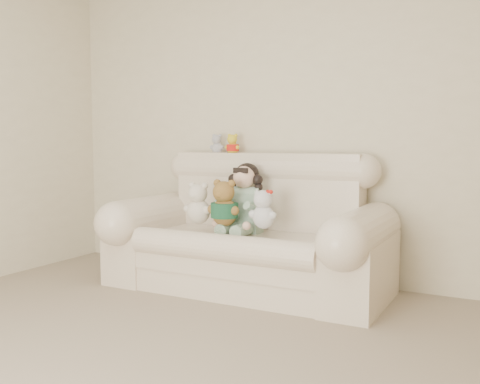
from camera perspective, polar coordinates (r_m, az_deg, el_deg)
name	(u,v)px	position (r m, az deg, el deg)	size (l,w,h in m)	color
wall_back	(306,119)	(4.38, 6.92, 7.68)	(4.50, 4.50, 0.00)	beige
sofa	(246,222)	(4.07, 0.66, -3.18)	(2.10, 0.95, 1.03)	#FFECCD
seated_child	(245,197)	(4.15, 0.50, -0.56)	(0.33, 0.40, 0.54)	#2E703F
brown_teddy	(224,198)	(3.98, -1.66, -0.69)	(0.26, 0.20, 0.40)	brown
white_cat	(263,205)	(3.86, 2.49, -1.37)	(0.21, 0.17, 0.34)	white
cream_teddy	(198,199)	(4.09, -4.40, -0.76)	(0.24, 0.18, 0.37)	silver
yellow_mini_bear	(233,142)	(4.49, -0.78, 5.25)	(0.13, 0.10, 0.20)	yellow
grey_mini_plush	(217,142)	(4.59, -2.41, 5.25)	(0.13, 0.10, 0.20)	silver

